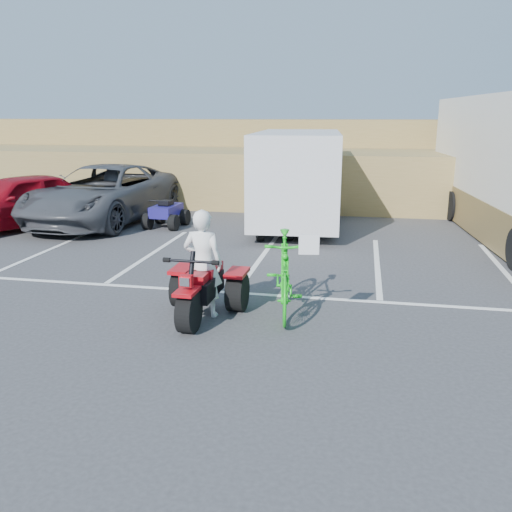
% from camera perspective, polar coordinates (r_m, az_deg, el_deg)
% --- Properties ---
extents(ground, '(100.00, 100.00, 0.00)m').
position_cam_1_polar(ground, '(8.21, -6.06, -9.14)').
color(ground, '#373739').
rests_on(ground, ground).
extents(parking_stripes, '(28.00, 5.16, 0.01)m').
position_cam_1_polar(parking_stripes, '(11.79, 3.78, -1.62)').
color(parking_stripes, white).
rests_on(parking_stripes, ground).
extents(grass_embankment, '(40.00, 8.50, 3.10)m').
position_cam_1_polar(grass_embankment, '(22.84, 5.44, 9.86)').
color(grass_embankment, olive).
rests_on(grass_embankment, ground).
extents(red_trike_atv, '(1.36, 1.79, 1.15)m').
position_cam_1_polar(red_trike_atv, '(9.18, -5.76, -6.51)').
color(red_trike_atv, '#AC0911').
rests_on(red_trike_atv, ground).
extents(rider, '(0.67, 0.45, 1.82)m').
position_cam_1_polar(rider, '(9.03, -5.61, -0.78)').
color(rider, white).
rests_on(rider, ground).
extents(green_dirt_bike, '(0.98, 2.36, 1.38)m').
position_cam_1_polar(green_dirt_bike, '(9.21, 3.01, -1.85)').
color(green_dirt_bike, '#14BF19').
rests_on(green_dirt_bike, ground).
extents(grey_pickup, '(3.36, 6.56, 1.77)m').
position_cam_1_polar(grey_pickup, '(17.85, -15.72, 6.33)').
color(grey_pickup, '#414348').
rests_on(grey_pickup, ground).
extents(red_car, '(3.90, 5.13, 1.63)m').
position_cam_1_polar(red_car, '(17.68, -23.81, 5.32)').
color(red_car, maroon).
rests_on(red_car, ground).
extents(cargo_trailer, '(2.84, 6.18, 2.81)m').
position_cam_1_polar(cargo_trailer, '(16.61, 4.42, 8.45)').
color(cargo_trailer, silver).
rests_on(cargo_trailer, ground).
extents(quad_atv_blue, '(1.10, 1.43, 0.90)m').
position_cam_1_polar(quad_atv_blue, '(16.68, -9.35, 3.04)').
color(quad_atv_blue, navy).
rests_on(quad_atv_blue, ground).
extents(quad_atv_green, '(1.33, 1.55, 0.86)m').
position_cam_1_polar(quad_atv_green, '(15.10, 1.74, 2.01)').
color(quad_atv_green, '#155D27').
rests_on(quad_atv_green, ground).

